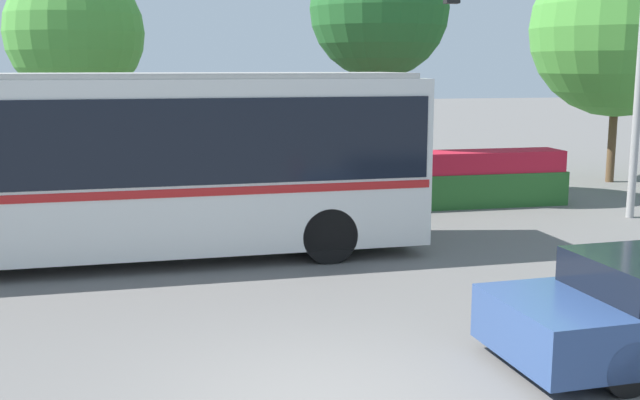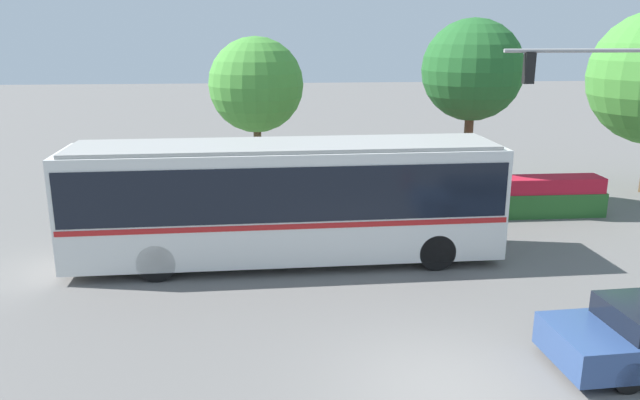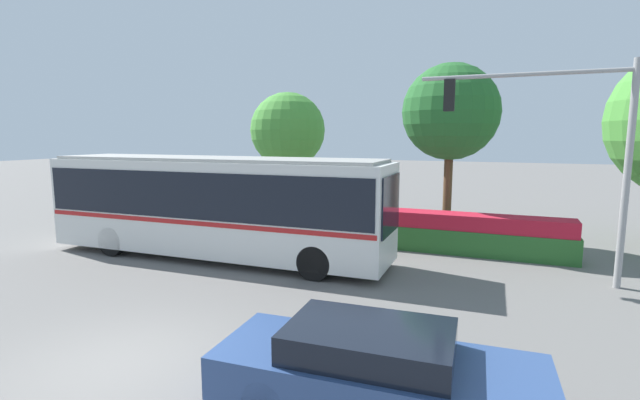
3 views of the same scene
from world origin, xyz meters
The scene contains 6 objects.
ground_plane centered at (0.00, 0.00, 0.00)m, with size 140.00×140.00×0.00m, color slate.
city_bus centered at (-2.65, 6.75, 1.90)m, with size 11.85×2.77×3.35m.
traffic_light_pole centered at (7.66, 8.25, 4.03)m, with size 5.43×0.24×5.99m.
flowering_hedge centered at (4.56, 10.48, 0.68)m, with size 7.96×1.05×1.38m.
street_tree_left centered at (-3.51, 13.96, 4.30)m, with size 3.56×3.56×6.10m.
street_tree_centre centered at (4.18, 12.16, 4.91)m, with size 3.60×3.60×6.73m.
Camera 2 is at (-3.11, -9.64, 6.22)m, focal length 34.70 mm.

